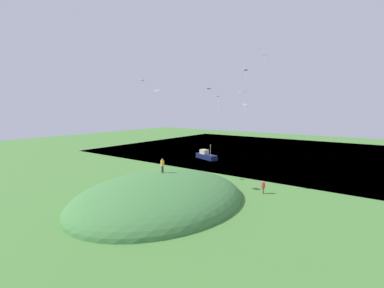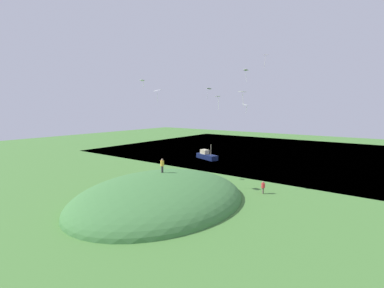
# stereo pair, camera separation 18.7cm
# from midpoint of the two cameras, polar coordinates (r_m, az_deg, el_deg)

# --- Properties ---
(ground_plane) EXTENTS (160.00, 160.00, 0.00)m
(ground_plane) POSITION_cam_midpoint_polar(r_m,az_deg,el_deg) (42.52, 2.30, -6.99)
(ground_plane) COLOR #477B36
(lake_water) EXTENTS (57.66, 80.00, 0.40)m
(lake_water) POSITION_cam_midpoint_polar(r_m,az_deg,el_deg) (71.12, 17.18, -1.60)
(lake_water) COLOR navy
(lake_water) RESTS_ON ground_plane
(grass_hill) EXTENTS (22.14, 17.68, 5.89)m
(grass_hill) POSITION_cam_midpoint_polar(r_m,az_deg,el_deg) (32.51, -6.52, -11.65)
(grass_hill) COLOR #40773C
(grass_hill) RESTS_ON ground_plane
(boat_on_lake) EXTENTS (3.53, 5.75, 3.23)m
(boat_on_lake) POSITION_cam_midpoint_polar(r_m,az_deg,el_deg) (57.58, 3.16, -2.48)
(boat_on_lake) COLOR #101B41
(boat_on_lake) RESTS_ON lake_water
(person_with_child) EXTENTS (0.52, 0.52, 1.72)m
(person_with_child) POSITION_cam_midpoint_polar(r_m,az_deg,el_deg) (33.05, -6.10, -4.17)
(person_with_child) COLOR #333032
(person_with_child) RESTS_ON grass_hill
(person_on_hilltop) EXTENTS (0.62, 0.62, 1.60)m
(person_on_hilltop) POSITION_cam_midpoint_polar(r_m,az_deg,el_deg) (35.56, 14.81, -8.50)
(person_on_hilltop) COLOR brown
(person_on_hilltop) RESTS_ON ground_plane
(kite_0) EXTENTS (0.97, 1.16, 1.58)m
(kite_0) POSITION_cam_midpoint_polar(r_m,az_deg,el_deg) (35.04, -7.14, 10.96)
(kite_0) COLOR white
(kite_1) EXTENTS (1.02, 0.77, 1.90)m
(kite_1) POSITION_cam_midpoint_polar(r_m,az_deg,el_deg) (33.70, 10.71, 10.52)
(kite_1) COLOR silver
(kite_2) EXTENTS (1.24, 1.32, 1.84)m
(kite_2) POSITION_cam_midpoint_polar(r_m,az_deg,el_deg) (49.69, 3.68, 11.43)
(kite_2) COLOR white
(kite_3) EXTENTS (1.10, 1.06, 1.80)m
(kite_3) POSITION_cam_midpoint_polar(r_m,az_deg,el_deg) (35.24, 5.55, 9.75)
(kite_3) COLOR white
(kite_4) EXTENTS (0.66, 0.87, 2.10)m
(kite_4) POSITION_cam_midpoint_polar(r_m,az_deg,el_deg) (48.17, 15.29, 17.38)
(kite_4) COLOR white
(kite_5) EXTENTS (1.19, 0.90, 1.43)m
(kite_5) POSITION_cam_midpoint_polar(r_m,az_deg,el_deg) (39.32, 11.20, 8.04)
(kite_5) COLOR silver
(kite_6) EXTENTS (0.60, 0.79, 1.13)m
(kite_6) POSITION_cam_midpoint_polar(r_m,az_deg,el_deg) (40.43, -10.23, 12.90)
(kite_6) COLOR white
(kite_7) EXTENTS (0.72, 0.88, 1.84)m
(kite_7) POSITION_cam_midpoint_polar(r_m,az_deg,el_deg) (43.83, 11.34, 14.77)
(kite_7) COLOR white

